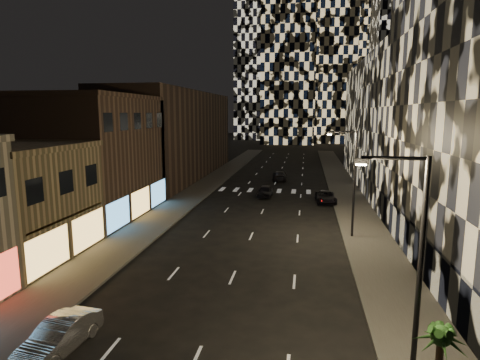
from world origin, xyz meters
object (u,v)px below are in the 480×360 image
(car_dark_oncoming, at_px, (280,176))
(car_dark_rightlane, at_px, (326,197))
(car_silver_parked, at_px, (60,336))
(streetlight_far, at_px, (352,176))
(palm_tree, at_px, (441,344))
(car_dark_midlane, at_px, (265,191))
(streetlight_near, at_px, (413,263))

(car_dark_oncoming, bearing_deg, car_dark_rightlane, 110.72)
(car_silver_parked, bearing_deg, streetlight_far, 58.99)
(car_dark_rightlane, distance_m, palm_tree, 35.10)
(streetlight_far, bearing_deg, car_dark_midlane, 119.41)
(car_silver_parked, relative_size, car_dark_midlane, 1.04)
(streetlight_far, distance_m, palm_tree, 21.52)
(car_silver_parked, bearing_deg, car_dark_oncoming, 88.01)
(palm_tree, bearing_deg, car_silver_parked, 172.19)
(car_silver_parked, distance_m, palm_tree, 15.48)
(streetlight_near, bearing_deg, streetlight_far, 90.00)
(car_dark_midlane, relative_size, car_dark_oncoming, 0.82)
(streetlight_near, xyz_separation_m, car_dark_oncoming, (-7.85, 48.81, -4.60))
(car_silver_parked, xyz_separation_m, palm_tree, (15.14, -2.08, 2.43))
(car_silver_parked, xyz_separation_m, car_dark_midlane, (5.64, 35.03, -0.01))
(car_dark_rightlane, bearing_deg, car_silver_parked, -115.23)
(streetlight_near, xyz_separation_m, car_dark_midlane, (-8.85, 35.71, -4.63))
(streetlight_near, xyz_separation_m, car_dark_rightlane, (-1.35, 33.56, -4.67))
(car_dark_oncoming, bearing_deg, streetlight_near, 96.77)
(car_dark_midlane, bearing_deg, palm_tree, -74.37)
(car_dark_midlane, bearing_deg, car_silver_parked, -97.88)
(streetlight_near, bearing_deg, car_dark_oncoming, 99.14)
(car_silver_parked, xyz_separation_m, car_dark_oncoming, (6.64, 48.13, 0.02))
(car_dark_oncoming, xyz_separation_m, car_dark_rightlane, (6.50, -15.25, -0.08))
(streetlight_near, relative_size, car_silver_parked, 2.02)
(car_silver_parked, height_order, car_dark_oncoming, car_dark_oncoming)
(streetlight_far, height_order, car_dark_midlane, streetlight_far)
(car_silver_parked, bearing_deg, car_dark_midlane, 86.72)
(streetlight_far, xyz_separation_m, car_silver_parked, (-14.50, -19.32, -4.62))
(streetlight_far, bearing_deg, car_dark_oncoming, 105.25)
(car_dark_midlane, bearing_deg, car_dark_rightlane, -14.75)
(streetlight_near, height_order, car_dark_midlane, streetlight_near)
(car_dark_midlane, height_order, palm_tree, palm_tree)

